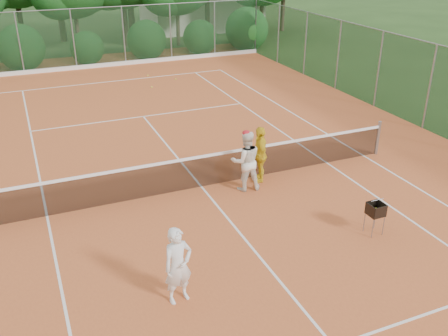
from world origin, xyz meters
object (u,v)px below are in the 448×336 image
Objects in this scene: player_yellow at (260,154)px; player_center_grp at (246,161)px; ball_hopper at (376,210)px; player_white at (178,266)px.

player_center_grp is at bearing -44.52° from player_yellow.
ball_hopper is at bearing -60.47° from player_center_grp.
ball_hopper is (1.81, -3.20, -0.23)m from player_center_grp.
player_yellow reaches higher than player_white.
ball_hopper is (4.92, 0.47, -0.17)m from player_white.
ball_hopper is at bearing 35.07° from player_yellow.
player_center_grp is 2.19× the size of ball_hopper.
player_yellow is (3.71, 4.00, 0.02)m from player_white.
player_center_grp is (3.11, 3.67, 0.06)m from player_white.
ball_hopper is at bearing -5.15° from player_white.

